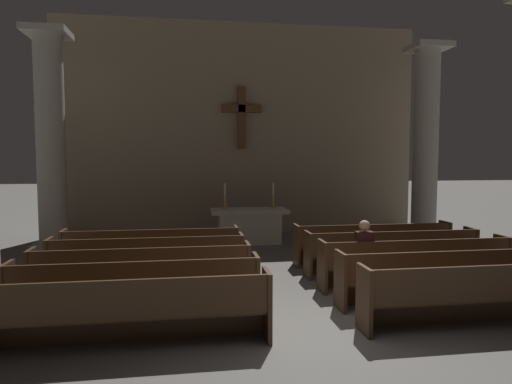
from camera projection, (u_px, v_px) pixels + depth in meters
name	position (u px, v px, depth m)	size (l,w,h in m)	color
ground_plane	(316.00, 335.00, 6.23)	(80.00, 80.00, 0.00)	#66635E
pew_left_row_1	(128.00, 312.00, 5.78)	(3.70, 0.50, 0.95)	#422B19
pew_left_row_2	(137.00, 290.00, 6.76)	(3.70, 0.50, 0.95)	#422B19
pew_left_row_3	(143.00, 273.00, 7.74)	(3.70, 0.50, 0.95)	#422B19
pew_left_row_4	(148.00, 260.00, 8.71)	(3.70, 0.50, 0.95)	#422B19
pew_left_row_5	(152.00, 250.00, 9.69)	(3.70, 0.50, 0.95)	#422B19
pew_right_row_1	(484.00, 294.00, 6.53)	(3.70, 0.50, 0.95)	#422B19
pew_right_row_2	(445.00, 277.00, 7.51)	(3.70, 0.50, 0.95)	#422B19
pew_right_row_3	(416.00, 263.00, 8.49)	(3.70, 0.50, 0.95)	#422B19
pew_right_row_4	(392.00, 252.00, 9.46)	(3.70, 0.50, 0.95)	#422B19
pew_right_row_5	(373.00, 243.00, 10.44)	(3.70, 0.50, 0.95)	#422B19
column_left_second	(51.00, 145.00, 11.81)	(1.10, 1.10, 5.79)	#ADA89E
column_right_second	(425.00, 146.00, 13.39)	(1.10, 1.10, 5.79)	#ADA89E
altar	(249.00, 225.00, 12.90)	(2.20, 0.90, 1.01)	#BCB7AD
candlestick_left	(225.00, 201.00, 12.74)	(0.16, 0.16, 0.73)	#B79338
candlestick_right	(273.00, 200.00, 12.95)	(0.16, 0.16, 0.73)	#B79338
apse_with_cross	(241.00, 129.00, 14.75)	(11.75, 0.49, 6.82)	gray
lone_worshipper	(362.00, 253.00, 8.35)	(0.32, 0.43, 1.32)	#26262B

